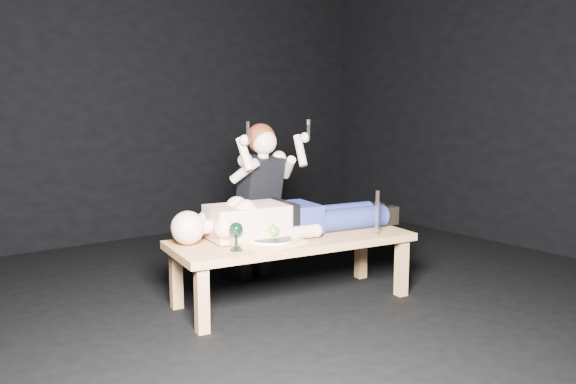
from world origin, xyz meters
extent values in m
plane|color=black|center=(0.00, 0.00, 0.00)|extent=(5.00, 5.00, 0.00)
plane|color=black|center=(0.00, 2.50, 1.50)|extent=(5.00, 0.00, 5.00)
cube|color=tan|center=(-0.17, 0.00, 0.23)|extent=(1.71, 0.86, 0.45)
cube|color=tan|center=(-0.41, -0.10, 0.46)|extent=(0.40, 0.31, 0.02)
cylinder|color=white|center=(-0.41, -0.10, 0.48)|extent=(0.27, 0.27, 0.02)
sphere|color=#368F1C|center=(-0.39, -0.09, 0.53)|extent=(0.08, 0.08, 0.08)
cube|color=#B2B2B7|center=(-0.59, -0.09, 0.45)|extent=(0.06, 0.17, 0.01)
cube|color=#B2B2B7|center=(-0.13, -0.19, 0.45)|extent=(0.06, 0.17, 0.01)
cube|color=#B2B2B7|center=(-0.21, -0.11, 0.45)|extent=(0.12, 0.14, 0.01)
camera|label=1|loc=(-2.53, -3.10, 1.34)|focal=36.99mm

